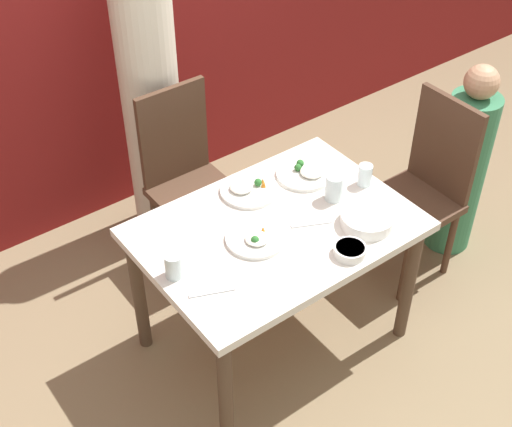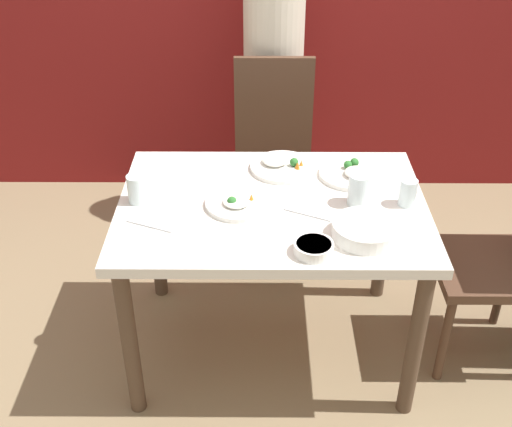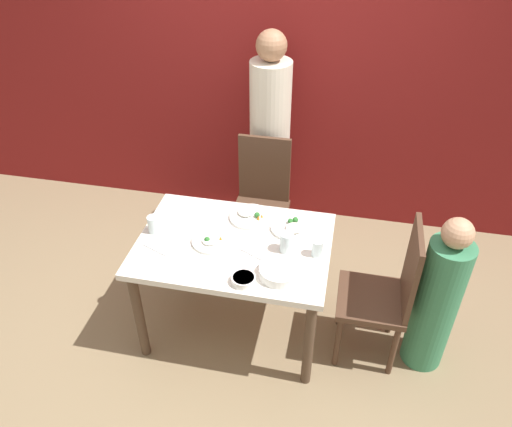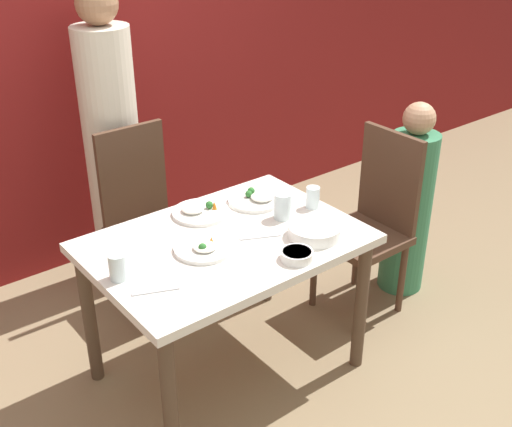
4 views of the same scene
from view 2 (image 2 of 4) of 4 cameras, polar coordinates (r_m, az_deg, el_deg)
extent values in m
plane|color=#847051|center=(2.83, 1.25, -11.50)|extent=(10.00, 10.00, 0.00)
cube|color=silver|center=(2.39, 1.45, 0.58)|extent=(1.15, 0.81, 0.04)
cylinder|color=#4C3828|center=(2.39, -11.17, -11.20)|extent=(0.06, 0.06, 0.68)
cylinder|color=#4C3828|center=(2.42, 13.97, -11.18)|extent=(0.06, 0.06, 0.68)
cylinder|color=#4C3828|center=(2.92, -8.89, -1.75)|extent=(0.06, 0.06, 0.68)
cylinder|color=#4C3828|center=(2.94, 11.32, -1.80)|extent=(0.06, 0.06, 0.68)
cube|color=#4C3323|center=(3.11, 1.57, 3.15)|extent=(0.40, 0.40, 0.04)
cube|color=#4C3323|center=(3.15, 1.59, 9.26)|extent=(0.38, 0.03, 0.52)
cylinder|color=#4C3323|center=(3.09, -1.50, -2.06)|extent=(0.04, 0.04, 0.42)
cylinder|color=#4C3323|center=(3.10, 4.61, -2.07)|extent=(0.04, 0.04, 0.42)
cylinder|color=#4C3323|center=(3.37, -1.35, 1.17)|extent=(0.04, 0.04, 0.42)
cylinder|color=#4C3323|center=(3.38, 4.26, 1.15)|extent=(0.04, 0.04, 0.42)
cube|color=#4C3323|center=(2.68, 19.76, -4.52)|extent=(0.40, 0.40, 0.04)
cylinder|color=#4C3323|center=(2.89, 14.90, -6.21)|extent=(0.04, 0.04, 0.42)
cylinder|color=#4C3323|center=(2.66, 16.42, -10.70)|extent=(0.04, 0.04, 0.42)
cylinder|color=#4C3323|center=(2.99, 21.06, -6.02)|extent=(0.04, 0.04, 0.42)
cylinder|color=beige|center=(3.33, 1.52, 10.74)|extent=(0.30, 0.30, 1.45)
cylinder|color=white|center=(2.21, 9.68, -1.49)|extent=(0.23, 0.23, 0.05)
cylinder|color=#BC5123|center=(2.20, 9.73, -0.97)|extent=(0.20, 0.20, 0.01)
cylinder|color=white|center=(2.58, 8.46, 3.48)|extent=(0.26, 0.26, 0.02)
ellipsoid|color=white|center=(2.54, 9.05, 3.60)|extent=(0.11, 0.11, 0.03)
sphere|color=#2D702D|center=(2.59, 8.17, 4.31)|extent=(0.03, 0.03, 0.03)
sphere|color=#2D702D|center=(2.61, 8.74, 4.51)|extent=(0.04, 0.04, 0.04)
cylinder|color=white|center=(2.36, -1.48, 0.94)|extent=(0.25, 0.25, 0.02)
ellipsoid|color=white|center=(2.34, -1.76, 1.07)|extent=(0.10, 0.10, 0.02)
sphere|color=#2D702D|center=(2.33, -2.16, 1.10)|extent=(0.03, 0.03, 0.03)
cone|color=orange|center=(2.36, -0.41, 1.50)|extent=(0.02, 0.02, 0.02)
cylinder|color=white|center=(2.60, 2.40, 4.13)|extent=(0.26, 0.26, 0.02)
ellipsoid|color=white|center=(2.60, 1.68, 4.75)|extent=(0.10, 0.10, 0.03)
sphere|color=#2D702D|center=(2.58, 3.40, 4.59)|extent=(0.03, 0.03, 0.03)
cone|color=orange|center=(2.59, 4.05, 4.53)|extent=(0.02, 0.02, 0.02)
cone|color=orange|center=(2.57, 3.67, 4.28)|extent=(0.02, 0.02, 0.03)
cone|color=orange|center=(2.56, 3.76, 4.26)|extent=(0.01, 0.01, 0.03)
cylinder|color=white|center=(2.12, 5.15, -3.08)|extent=(0.13, 0.13, 0.04)
cylinder|color=white|center=(2.11, 5.17, -2.73)|extent=(0.12, 0.12, 0.01)
cylinder|color=silver|center=(2.41, 13.35, 1.82)|extent=(0.06, 0.06, 0.10)
cylinder|color=silver|center=(2.40, -10.52, 2.17)|extent=(0.07, 0.07, 0.11)
cylinder|color=silver|center=(2.37, 9.12, 2.12)|extent=(0.08, 0.08, 0.12)
cube|color=silver|center=(2.28, -9.44, -1.04)|extent=(0.17, 0.09, 0.01)
cube|color=silver|center=(2.32, 4.61, -0.04)|extent=(0.17, 0.10, 0.01)
camera|label=1|loc=(1.57, -96.94, 28.39)|focal=50.00mm
camera|label=3|loc=(0.93, 128.33, 28.54)|focal=35.00mm
camera|label=4|loc=(1.32, -89.57, 5.71)|focal=45.00mm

